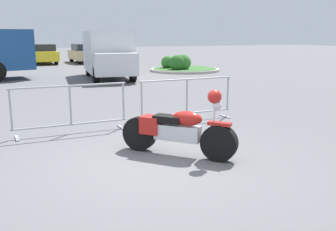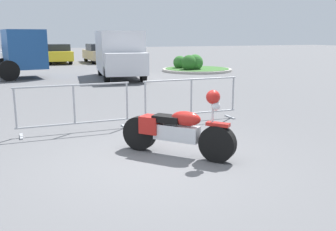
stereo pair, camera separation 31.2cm
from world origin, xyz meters
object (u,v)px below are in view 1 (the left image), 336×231
at_px(parked_car_tan, 84,53).
at_px(crowd_barrier_near, 71,108).
at_px(delivery_van, 108,53).
at_px(parked_car_yellow, 43,54).
at_px(motorcycle, 177,130).
at_px(crowd_barrier_far, 187,99).

bearing_deg(parked_car_tan, crowd_barrier_near, 165.86).
distance_m(crowd_barrier_near, parked_car_tan, 21.81).
relative_size(delivery_van, parked_car_yellow, 1.21).
height_order(motorcycle, parked_car_yellow, parked_car_yellow).
bearing_deg(parked_car_tan, crowd_barrier_far, 173.32).
bearing_deg(delivery_van, crowd_barrier_far, 2.27).
xyz_separation_m(crowd_barrier_far, parked_car_yellow, (-0.83, 21.60, 0.18)).
relative_size(crowd_barrier_near, parked_car_tan, 0.58).
xyz_separation_m(delivery_van, parked_car_yellow, (-1.76, 11.43, -0.51)).
distance_m(crowd_barrier_far, delivery_van, 10.23).
distance_m(motorcycle, crowd_barrier_far, 2.75).
bearing_deg(crowd_barrier_near, parked_car_yellow, 84.67).
xyz_separation_m(motorcycle, parked_car_yellow, (0.59, 23.95, 0.27)).
bearing_deg(parked_car_yellow, crowd_barrier_near, 173.93).
bearing_deg(parked_car_tan, delivery_van, 172.63).
bearing_deg(motorcycle, parked_car_yellow, 137.80).
distance_m(crowd_barrier_far, parked_car_tan, 21.33).
relative_size(crowd_barrier_near, crowd_barrier_far, 1.00).
distance_m(motorcycle, delivery_van, 12.76).
bearing_deg(crowd_barrier_near, delivery_van, 69.64).
distance_m(crowd_barrier_near, crowd_barrier_far, 2.85).
bearing_deg(parked_car_tan, motorcycle, 170.50).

